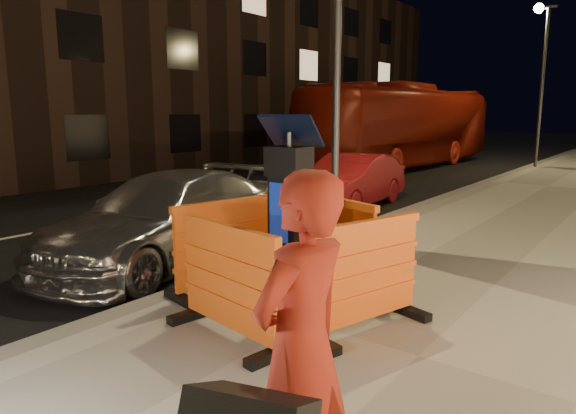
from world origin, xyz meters
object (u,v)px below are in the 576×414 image
Objects in this scene: parking_kiosk at (289,220)px; barrier_front at (228,282)px; barrier_bldgside at (366,275)px; car_red at (350,207)px; man at (301,348)px; barrier_kerbside at (226,246)px; car_silver at (169,260)px; bus_doubledecker at (401,167)px; barrier_back at (335,242)px.

parking_kiosk is 1.05m from barrier_front.
barrier_bldgside is (0.95, 0.00, -0.44)m from parking_kiosk.
parking_kiosk is 7.16m from car_red.
man is at bearing -143.07° from barrier_bldgside.
parking_kiosk is 1.05m from barrier_kerbside.
parking_kiosk reaches higher than car_red.
car_red is at bearing 29.95° from barrier_kerbside.
parking_kiosk reaches higher than car_silver.
parking_kiosk is 1.40× the size of barrier_kerbside.
parking_kiosk is 0.16× the size of bus_doubledecker.
car_silver is (-2.92, -0.18, -0.70)m from barrier_back.
barrier_front is at bearing -72.98° from car_red.
man reaches higher than barrier_back.
barrier_back reaches higher than car_red.
parking_kiosk is 0.51× the size of car_red.
parking_kiosk is 1.40× the size of barrier_bldgside.
car_red is at bearing -70.62° from bus_doubledecker.
parking_kiosk reaches higher than man.
car_silver is at bearing 81.35° from barrier_kerbside.
man is (1.80, -3.24, 0.38)m from barrier_back.
barrier_bldgside is at bearing -77.40° from barrier_kerbside.
barrier_kerbside is 0.31× the size of car_silver.
barrier_back is at bearing 61.60° from barrier_bldgside.
bus_doubledecker is at bearing 129.38° from barrier_back.
parking_kiosk reaches higher than barrier_kerbside.
barrier_back is 0.76× the size of man.
barrier_back is 6.26m from car_red.
barrier_back is 0.37× the size of car_red.
barrier_kerbside is (-0.95, 0.95, 0.00)m from barrier_front.
man is (1.80, -2.29, -0.06)m from parking_kiosk.
barrier_bldgside is (0.95, 0.95, 0.00)m from barrier_front.
parking_kiosk is at bearing -72.40° from barrier_back.
bus_doubledecker is at bearing 125.18° from parking_kiosk.
barrier_kerbside is 16.58m from bus_doubledecker.
car_red is 2.09× the size of man.
barrier_back and barrier_bldgside have the same top height.
barrier_kerbside is at bearing -165.40° from parking_kiosk.
barrier_bldgside is 0.31× the size of car_silver.
barrier_front is 7.98m from car_red.
barrier_front is 0.12× the size of bus_doubledecker.
car_silver is (-2.92, 0.77, -1.14)m from parking_kiosk.
barrier_kerbside is at bearing -117.40° from barrier_back.
barrier_kerbside and barrier_bldgside have the same top height.
man is (4.76, -8.72, 1.08)m from car_red.
barrier_back and barrier_kerbside have the same top height.
barrier_bldgside is at bearing 54.60° from barrier_front.
barrier_front is 0.76× the size of man.
barrier_front reaches higher than car_red.
barrier_back is 1.34m from barrier_kerbside.
man is (7.73, -18.09, 1.08)m from bus_doubledecker.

